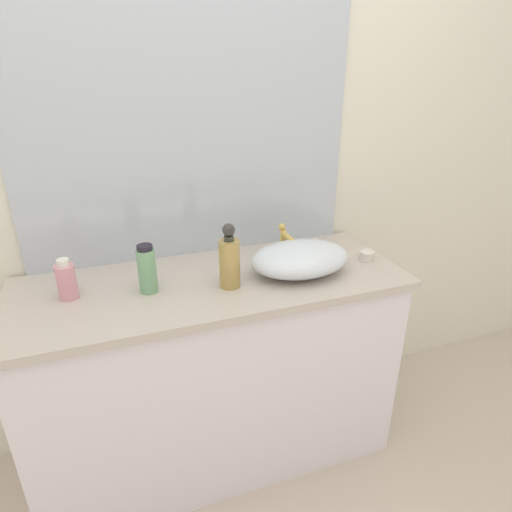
{
  "coord_description": "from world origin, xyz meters",
  "views": [
    {
      "loc": [
        -0.29,
        -0.96,
        1.56
      ],
      "look_at": [
        0.2,
        0.4,
        0.92
      ],
      "focal_mm": 30.15,
      "sensor_mm": 36.0,
      "label": 1
    }
  ],
  "objects_px": {
    "sink_basin": "(300,259)",
    "soap_dispenser": "(229,261)",
    "candle_jar": "(367,256)",
    "perfume_bottle": "(147,269)",
    "lotion_bottle": "(66,281)"
  },
  "relations": [
    {
      "from": "sink_basin",
      "to": "candle_jar",
      "type": "xyz_separation_m",
      "value": [
        0.3,
        0.02,
        -0.04
      ]
    },
    {
      "from": "sink_basin",
      "to": "soap_dispenser",
      "type": "height_order",
      "value": "soap_dispenser"
    },
    {
      "from": "sink_basin",
      "to": "candle_jar",
      "type": "bearing_deg",
      "value": 2.99
    },
    {
      "from": "perfume_bottle",
      "to": "candle_jar",
      "type": "height_order",
      "value": "perfume_bottle"
    },
    {
      "from": "sink_basin",
      "to": "perfume_bottle",
      "type": "xyz_separation_m",
      "value": [
        -0.55,
        0.04,
        0.03
      ]
    },
    {
      "from": "sink_basin",
      "to": "perfume_bottle",
      "type": "bearing_deg",
      "value": 175.62
    },
    {
      "from": "soap_dispenser",
      "to": "candle_jar",
      "type": "distance_m",
      "value": 0.59
    },
    {
      "from": "perfume_bottle",
      "to": "sink_basin",
      "type": "bearing_deg",
      "value": -4.38
    },
    {
      "from": "soap_dispenser",
      "to": "candle_jar",
      "type": "height_order",
      "value": "soap_dispenser"
    },
    {
      "from": "lotion_bottle",
      "to": "candle_jar",
      "type": "relative_size",
      "value": 2.49
    },
    {
      "from": "soap_dispenser",
      "to": "sink_basin",
      "type": "bearing_deg",
      "value": 2.99
    },
    {
      "from": "soap_dispenser",
      "to": "perfume_bottle",
      "type": "xyz_separation_m",
      "value": [
        -0.28,
        0.06,
        -0.01
      ]
    },
    {
      "from": "sink_basin",
      "to": "soap_dispenser",
      "type": "distance_m",
      "value": 0.28
    },
    {
      "from": "candle_jar",
      "to": "perfume_bottle",
      "type": "bearing_deg",
      "value": 178.23
    },
    {
      "from": "candle_jar",
      "to": "soap_dispenser",
      "type": "bearing_deg",
      "value": -177.01
    }
  ]
}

